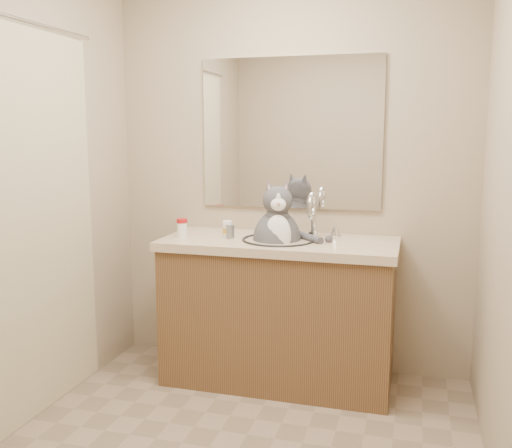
{
  "coord_description": "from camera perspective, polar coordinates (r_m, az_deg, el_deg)",
  "views": [
    {
      "loc": [
        0.75,
        -2.16,
        1.46
      ],
      "look_at": [
        -0.05,
        0.65,
        0.99
      ],
      "focal_mm": 40.0,
      "sensor_mm": 36.0,
      "label": 1
    }
  ],
  "objects": [
    {
      "name": "room",
      "position": [
        2.3,
        -3.25,
        2.71
      ],
      "size": [
        2.22,
        2.52,
        2.42
      ],
      "color": "gray",
      "rests_on": "ground"
    },
    {
      "name": "vanity",
      "position": [
        3.36,
        2.29,
        -8.38
      ],
      "size": [
        1.34,
        0.59,
        1.12
      ],
      "color": "brown",
      "rests_on": "ground"
    },
    {
      "name": "mirror",
      "position": [
        3.47,
        3.46,
        9.03
      ],
      "size": [
        1.1,
        0.02,
        0.9
      ],
      "primitive_type": "cube",
      "color": "white",
      "rests_on": "room"
    },
    {
      "name": "shower_curtain",
      "position": [
        2.91,
        -22.45,
        0.05
      ],
      "size": [
        0.02,
        1.3,
        1.93
      ],
      "color": "#BEB690",
      "rests_on": "ground"
    },
    {
      "name": "cat",
      "position": [
        3.26,
        2.14,
        -1.26
      ],
      "size": [
        0.46,
        0.37,
        0.55
      ],
      "rotation": [
        0.0,
        0.0,
        0.3
      ],
      "color": "#46454A",
      "rests_on": "vanity"
    },
    {
      "name": "pill_bottle_redcap",
      "position": [
        3.37,
        -7.4,
        -0.36
      ],
      "size": [
        0.07,
        0.07,
        0.11
      ],
      "rotation": [
        0.0,
        0.0,
        0.18
      ],
      "color": "white",
      "rests_on": "vanity"
    },
    {
      "name": "pill_bottle_orange",
      "position": [
        3.33,
        -2.88,
        -0.54
      ],
      "size": [
        0.06,
        0.06,
        0.1
      ],
      "rotation": [
        0.0,
        0.0,
        -0.01
      ],
      "color": "white",
      "rests_on": "vanity"
    },
    {
      "name": "grey_canister",
      "position": [
        3.3,
        -2.6,
        -0.74
      ],
      "size": [
        0.05,
        0.05,
        0.08
      ],
      "rotation": [
        0.0,
        0.0,
        -0.01
      ],
      "color": "gray",
      "rests_on": "vanity"
    }
  ]
}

